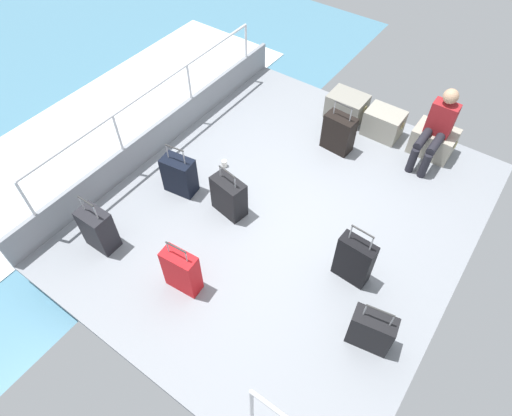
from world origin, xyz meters
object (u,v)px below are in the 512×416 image
Objects in this scene: cargo_crate_2 at (433,141)px; suitcase_3 at (179,175)px; suitcase_4 at (339,133)px; cargo_crate_0 at (347,106)px; cargo_crate_1 at (383,123)px; suitcase_6 at (229,196)px; paper_cup at (224,163)px; suitcase_2 at (182,271)px; passenger_seated at (437,127)px; suitcase_0 at (98,229)px; suitcase_5 at (371,330)px; suitcase_1 at (354,260)px.

cargo_crate_2 is 0.81× the size of suitcase_3.
suitcase_3 is 0.97× the size of suitcase_4.
suitcase_4 is (0.24, -0.73, 0.09)m from cargo_crate_0.
cargo_crate_2 is at bearing 4.51° from cargo_crate_1.
suitcase_6 is 7.17× the size of paper_cup.
cargo_crate_1 is at bearing -4.88° from cargo_crate_0.
suitcase_4 reaches higher than paper_cup.
passenger_seated is at bearing 68.23° from suitcase_2.
suitcase_5 is at bearing 13.09° from suitcase_0.
cargo_crate_2 reaches higher than cargo_crate_0.
suitcase_2 is 3.06m from suitcase_4.
cargo_crate_1 is at bearing -175.49° from cargo_crate_2.
suitcase_3 is 0.76m from suitcase_6.
suitcase_2 reaches higher than suitcase_5.
cargo_crate_1 is 0.79m from suitcase_4.
suitcase_0 is 1.05× the size of suitcase_3.
suitcase_3 is 0.75m from paper_cup.
suitcase_1 is 1.20× the size of suitcase_6.
suitcase_2 reaches higher than suitcase_6.
suitcase_2 is 1.06× the size of suitcase_6.
suitcase_0 is 1.12× the size of suitcase_6.
suitcase_3 is 1.10× the size of suitcase_5.
cargo_crate_2 is 0.89× the size of suitcase_5.
suitcase_0 reaches higher than suitcase_2.
cargo_crate_1 is at bearing 79.56° from suitcase_2.
suitcase_1 reaches higher than cargo_crate_0.
cargo_crate_2 is 4.72m from suitcase_0.
suitcase_6 is at bearing 165.58° from suitcase_5.
cargo_crate_0 is 2.95m from suitcase_1.
cargo_crate_0 is at bearing 175.12° from cargo_crate_1.
cargo_crate_0 is at bearing 119.13° from suitcase_1.
suitcase_0 is at bearing -125.11° from passenger_seated.
cargo_crate_2 is 3.11m from suitcase_6.
cargo_crate_2 is 3.23m from suitcase_5.
suitcase_0 is at bearing -123.83° from cargo_crate_2.
suitcase_5 is (0.56, -3.18, 0.06)m from cargo_crate_2.
suitcase_2 is at bearing -140.68° from suitcase_1.
suitcase_3 is (-1.02, 1.10, -0.03)m from suitcase_2.
paper_cup is at bearing -131.25° from suitcase_4.
suitcase_1 is at bearing -60.87° from cargo_crate_0.
suitcase_4 is 2.99m from suitcase_5.
cargo_crate_0 is at bearing 172.69° from passenger_seated.
suitcase_4 is (-0.40, -0.68, 0.08)m from cargo_crate_1.
cargo_crate_0 is 0.77m from suitcase_4.
suitcase_4 is (1.47, 3.19, -0.00)m from suitcase_0.
suitcase_1 is at bearing -14.05° from paper_cup.
cargo_crate_1 is at bearing 112.71° from suitcase_5.
cargo_crate_0 is 0.76× the size of suitcase_0.
passenger_seated is at bearing -9.38° from cargo_crate_1.
suitcase_1 is 1.24× the size of suitcase_5.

